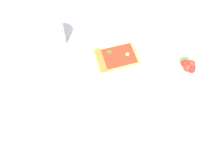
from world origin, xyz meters
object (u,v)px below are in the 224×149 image
at_px(plate, 115,54).
at_px(salad_bowl, 184,71).
at_px(pizza_slice_main, 114,58).
at_px(soda_glass, 53,31).

bearing_deg(plate, salad_bowl, -150.38).
xyz_separation_m(pizza_slice_main, salad_bowl, (-0.18, -0.13, 0.01)).
xyz_separation_m(salad_bowl, soda_glass, (0.36, 0.24, 0.03)).
distance_m(salad_bowl, soda_glass, 0.44).
distance_m(pizza_slice_main, soda_glass, 0.22).
bearing_deg(pizza_slice_main, salad_bowl, -144.13).
xyz_separation_m(plate, salad_bowl, (-0.20, -0.11, 0.03)).
height_order(plate, soda_glass, soda_glass).
distance_m(plate, soda_glass, 0.22).
relative_size(salad_bowl, soda_glass, 0.81).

